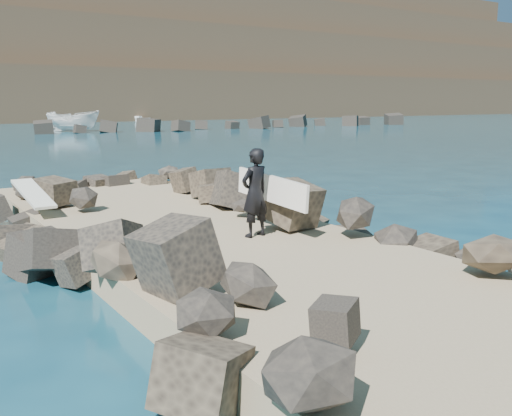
{
  "coord_description": "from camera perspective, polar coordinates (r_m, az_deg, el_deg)",
  "views": [
    {
      "loc": [
        -6.13,
        -10.34,
        3.59
      ],
      "look_at": [
        0.0,
        -1.0,
        1.5
      ],
      "focal_mm": 40.0,
      "sensor_mm": 36.0,
      "label": 1
    }
  ],
  "objects": [
    {
      "name": "jetty",
      "position": [
        10.86,
        2.92,
        -7.05
      ],
      "size": [
        6.0,
        26.0,
        0.6
      ],
      "primitive_type": "cube",
      "color": "#8C7759",
      "rests_on": "ground"
    },
    {
      "name": "riprap_right",
      "position": [
        13.01,
        11.99,
        -3.38
      ],
      "size": [
        2.6,
        22.0,
        1.0
      ],
      "primitive_type": "cube",
      "color": "black",
      "rests_on": "ground"
    },
    {
      "name": "ground",
      "position": [
        12.55,
        -2.52,
        -6.04
      ],
      "size": [
        800.0,
        800.0,
        0.0
      ],
      "primitive_type": "plane",
      "color": "#0F384C",
      "rests_on": "ground"
    },
    {
      "name": "surfboard_resting",
      "position": [
        16.5,
        -21.37,
        0.97
      ],
      "size": [
        0.7,
        2.29,
        0.08
      ],
      "primitive_type": "cube",
      "rotation": [
        0.0,
        0.0,
        0.06
      ],
      "color": "white",
      "rests_on": "riprap_left"
    },
    {
      "name": "sailboat_f",
      "position": [
        108.58,
        -11.92,
        8.67
      ],
      "size": [
        4.01,
        5.67,
        7.14
      ],
      "color": "silver",
      "rests_on": "ground"
    },
    {
      "name": "boat_imported",
      "position": [
        73.43,
        -17.81,
        8.29
      ],
      "size": [
        6.77,
        5.89,
        2.54
      ],
      "primitive_type": "imported",
      "rotation": [
        0.0,
        0.0,
        0.94
      ],
      "color": "white",
      "rests_on": "ground"
    },
    {
      "name": "breakwater_secondary",
      "position": [
        77.27,
        -1.12,
        8.38
      ],
      "size": [
        52.0,
        4.0,
        1.2
      ],
      "primitive_type": "cube",
      "color": "black",
      "rests_on": "ground"
    },
    {
      "name": "surfer_with_board",
      "position": [
        12.7,
        0.12,
        1.59
      ],
      "size": [
        0.97,
        2.47,
        1.99
      ],
      "color": "black",
      "rests_on": "jetty"
    },
    {
      "name": "riprap_left",
      "position": [
        9.91,
        -12.65,
        -7.85
      ],
      "size": [
        2.6,
        22.0,
        1.0
      ],
      "primitive_type": "cube",
      "color": "black",
      "rests_on": "ground"
    }
  ]
}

